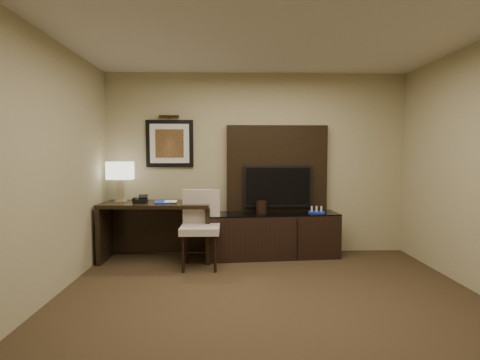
{
  "coord_description": "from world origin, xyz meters",
  "views": [
    {
      "loc": [
        -0.41,
        -3.15,
        1.5
      ],
      "look_at": [
        -0.27,
        1.8,
        1.15
      ],
      "focal_mm": 28.0,
      "sensor_mm": 36.0,
      "label": 1
    }
  ],
  "objects_px": {
    "table_lamp": "(120,181)",
    "ice_bucket": "(261,207)",
    "desk_chair": "(200,228)",
    "desk": "(157,231)",
    "credenza": "(273,235)",
    "minibar_tray": "(317,210)",
    "tv": "(277,186)",
    "desk_phone": "(140,199)"
  },
  "relations": [
    {
      "from": "table_lamp",
      "to": "ice_bucket",
      "type": "bearing_deg",
      "value": 0.21
    },
    {
      "from": "desk_chair",
      "to": "ice_bucket",
      "type": "xyz_separation_m",
      "value": [
        0.84,
        0.51,
        0.21
      ]
    },
    {
      "from": "desk",
      "to": "ice_bucket",
      "type": "height_order",
      "value": "ice_bucket"
    },
    {
      "from": "credenza",
      "to": "minibar_tray",
      "type": "bearing_deg",
      "value": -6.15
    },
    {
      "from": "desk",
      "to": "tv",
      "type": "relative_size",
      "value": 1.52
    },
    {
      "from": "tv",
      "to": "desk_chair",
      "type": "relative_size",
      "value": 0.95
    },
    {
      "from": "desk_phone",
      "to": "minibar_tray",
      "type": "bearing_deg",
      "value": -1.58
    },
    {
      "from": "desk_phone",
      "to": "desk_chair",
      "type": "bearing_deg",
      "value": -27.77
    },
    {
      "from": "credenza",
      "to": "ice_bucket",
      "type": "xyz_separation_m",
      "value": [
        -0.18,
        -0.0,
        0.41
      ]
    },
    {
      "from": "desk",
      "to": "desk_chair",
      "type": "relative_size",
      "value": 1.45
    },
    {
      "from": "desk",
      "to": "ice_bucket",
      "type": "distance_m",
      "value": 1.52
    },
    {
      "from": "table_lamp",
      "to": "minibar_tray",
      "type": "bearing_deg",
      "value": -0.12
    },
    {
      "from": "credenza",
      "to": "desk_chair",
      "type": "xyz_separation_m",
      "value": [
        -1.02,
        -0.51,
        0.21
      ]
    },
    {
      "from": "credenza",
      "to": "tv",
      "type": "relative_size",
      "value": 1.87
    },
    {
      "from": "credenza",
      "to": "desk_phone",
      "type": "distance_m",
      "value": 1.96
    },
    {
      "from": "minibar_tray",
      "to": "desk_chair",
      "type": "bearing_deg",
      "value": -163.24
    },
    {
      "from": "tv",
      "to": "desk_phone",
      "type": "distance_m",
      "value": 1.98
    },
    {
      "from": "desk_chair",
      "to": "desk_phone",
      "type": "xyz_separation_m",
      "value": [
        -0.86,
        0.37,
        0.34
      ]
    },
    {
      "from": "credenza",
      "to": "minibar_tray",
      "type": "relative_size",
      "value": 8.04
    },
    {
      "from": "credenza",
      "to": "minibar_tray",
      "type": "xyz_separation_m",
      "value": [
        0.63,
        -0.01,
        0.36
      ]
    },
    {
      "from": "tv",
      "to": "ice_bucket",
      "type": "relative_size",
      "value": 5.52
    },
    {
      "from": "desk",
      "to": "minibar_tray",
      "type": "bearing_deg",
      "value": 4.4
    },
    {
      "from": "table_lamp",
      "to": "minibar_tray",
      "type": "distance_m",
      "value": 2.84
    },
    {
      "from": "tv",
      "to": "ice_bucket",
      "type": "bearing_deg",
      "value": -150.88
    },
    {
      "from": "tv",
      "to": "desk_chair",
      "type": "height_order",
      "value": "tv"
    },
    {
      "from": "table_lamp",
      "to": "credenza",
      "type": "bearing_deg",
      "value": 0.2
    },
    {
      "from": "credenza",
      "to": "desk_chair",
      "type": "distance_m",
      "value": 1.16
    },
    {
      "from": "credenza",
      "to": "ice_bucket",
      "type": "relative_size",
      "value": 10.3
    },
    {
      "from": "desk_chair",
      "to": "desk_phone",
      "type": "relative_size",
      "value": 5.5
    },
    {
      "from": "desk_chair",
      "to": "tv",
      "type": "bearing_deg",
      "value": 30.83
    },
    {
      "from": "tv",
      "to": "desk_phone",
      "type": "relative_size",
      "value": 5.22
    },
    {
      "from": "desk",
      "to": "table_lamp",
      "type": "distance_m",
      "value": 0.88
    },
    {
      "from": "desk_chair",
      "to": "desk",
      "type": "bearing_deg",
      "value": 147.61
    },
    {
      "from": "minibar_tray",
      "to": "credenza",
      "type": "bearing_deg",
      "value": 178.76
    },
    {
      "from": "desk_phone",
      "to": "tv",
      "type": "bearing_deg",
      "value": 3.69
    },
    {
      "from": "desk_chair",
      "to": "ice_bucket",
      "type": "relative_size",
      "value": 5.81
    },
    {
      "from": "desk_phone",
      "to": "ice_bucket",
      "type": "bearing_deg",
      "value": 0.23
    },
    {
      "from": "tv",
      "to": "desk_chair",
      "type": "bearing_deg",
      "value": -149.32
    },
    {
      "from": "tv",
      "to": "desk_phone",
      "type": "xyz_separation_m",
      "value": [
        -1.95,
        -0.28,
        -0.16
      ]
    },
    {
      "from": "desk",
      "to": "table_lamp",
      "type": "height_order",
      "value": "table_lamp"
    },
    {
      "from": "table_lamp",
      "to": "ice_bucket",
      "type": "xyz_separation_m",
      "value": [
        2.01,
        0.01,
        -0.37
      ]
    },
    {
      "from": "desk_phone",
      "to": "minibar_tray",
      "type": "xyz_separation_m",
      "value": [
        2.5,
        0.13,
        -0.18
      ]
    }
  ]
}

